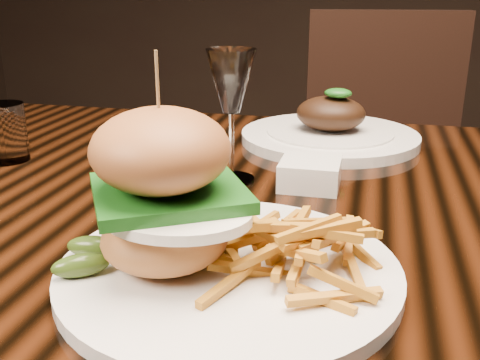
% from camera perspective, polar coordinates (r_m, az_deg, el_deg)
% --- Properties ---
extents(dining_table, '(1.60, 0.90, 0.75)m').
position_cam_1_polar(dining_table, '(0.81, 6.10, -6.37)').
color(dining_table, black).
rests_on(dining_table, ground).
extents(burger_plate, '(0.34, 0.34, 0.22)m').
position_cam_1_polar(burger_plate, '(0.54, -2.57, -4.70)').
color(burger_plate, silver).
rests_on(burger_plate, dining_table).
extents(ramekin, '(0.11, 0.11, 0.04)m').
position_cam_1_polar(ramekin, '(0.80, 7.13, 0.66)').
color(ramekin, silver).
rests_on(ramekin, dining_table).
extents(wine_glass, '(0.07, 0.07, 0.19)m').
position_cam_1_polar(wine_glass, '(0.79, -0.89, 9.55)').
color(wine_glass, white).
rests_on(wine_glass, dining_table).
extents(water_tumbler, '(0.07, 0.07, 0.09)m').
position_cam_1_polar(water_tumbler, '(0.98, -22.80, 4.47)').
color(water_tumbler, white).
rests_on(water_tumbler, dining_table).
extents(far_dish, '(0.32, 0.32, 0.10)m').
position_cam_1_polar(far_dish, '(1.03, 9.12, 4.87)').
color(far_dish, silver).
rests_on(far_dish, dining_table).
extents(chair_far, '(0.52, 0.52, 0.95)m').
position_cam_1_polar(chair_far, '(1.69, 14.43, 2.08)').
color(chair_far, black).
rests_on(chair_far, ground).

